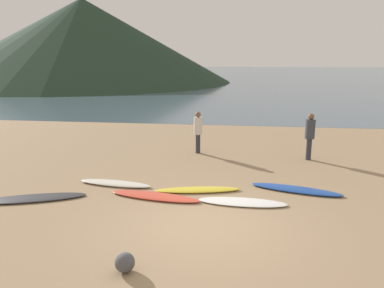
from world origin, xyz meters
name	(u,v)px	position (x,y,z in m)	size (l,w,h in m)	color
ground_plane	(225,135)	(0.00, 10.00, -0.10)	(120.00, 120.00, 0.20)	#997C5B
ocean_water	(238,75)	(0.00, 62.03, 0.00)	(140.00, 100.00, 0.01)	#475B6B
headland_hill	(84,41)	(-20.41, 42.57, 5.43)	(39.30, 39.30, 10.87)	#1E3323
surfboard_0	(32,198)	(-4.49, 0.96, 0.04)	(2.68, 0.60, 0.08)	#333338
surfboard_1	(115,183)	(-2.74, 2.31, 0.05)	(2.14, 0.48, 0.10)	silver
surfboard_2	(155,196)	(-1.40, 1.49, 0.05)	(2.42, 0.54, 0.09)	#D84C38
surfboard_3	(198,190)	(-0.36, 2.10, 0.04)	(2.30, 0.46, 0.09)	yellow
surfboard_4	(243,202)	(0.83, 1.40, 0.04)	(2.20, 0.59, 0.07)	white
surfboard_5	(296,189)	(2.27, 2.47, 0.05)	(2.43, 0.53, 0.09)	#1E479E
person_0	(198,129)	(-0.83, 6.18, 0.92)	(0.31, 0.31, 1.56)	#2D2D38
person_1	(310,133)	(3.12, 5.76, 0.96)	(0.33, 0.33, 1.63)	#2D2D38
beach_rock_near	(125,262)	(-1.15, -1.91, 0.17)	(0.34, 0.34, 0.34)	#4B4C51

